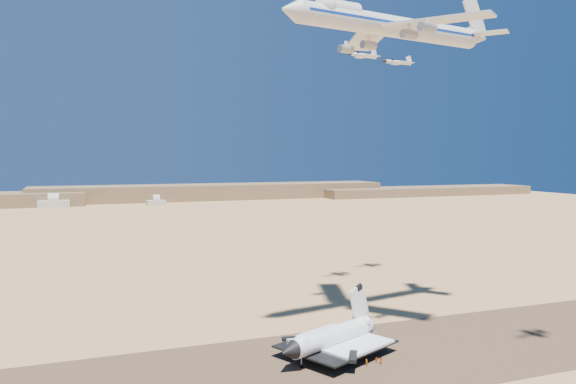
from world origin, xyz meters
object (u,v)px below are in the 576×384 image
object	(u,v)px
carrier_747	(387,25)
chase_jet_f	(398,62)
crew_b	(381,361)
chase_jet_e	(363,55)
shuttle	(331,339)
crew_c	(377,360)
crew_a	(366,363)

from	to	relation	value
carrier_747	chase_jet_f	size ratio (longest dim) A/B	4.89
crew_b	chase_jet_e	xyz separation A→B (m)	(31.56, 69.58, 88.70)
shuttle	carrier_747	world-z (taller)	carrier_747
shuttle	crew_c	xyz separation A→B (m)	(8.42, -8.58, -3.79)
shuttle	crew_a	size ratio (longest dim) A/B	20.15
crew_c	chase_jet_e	world-z (taller)	chase_jet_e
shuttle	chase_jet_f	bearing A→B (deg)	24.04
carrier_747	chase_jet_e	bearing A→B (deg)	59.33
carrier_747	crew_b	size ratio (longest dim) A/B	43.65
crew_c	crew_b	bearing A→B (deg)	143.21
chase_jet_f	chase_jet_e	bearing A→B (deg)	-157.18
shuttle	crew_a	bearing A→B (deg)	-85.76
crew_b	chase_jet_f	bearing A→B (deg)	-45.60
chase_jet_e	crew_c	bearing A→B (deg)	-129.84
crew_a	chase_jet_f	xyz separation A→B (m)	(58.65, 82.20, 89.50)
chase_jet_e	chase_jet_f	bearing A→B (deg)	14.50
shuttle	chase_jet_f	xyz separation A→B (m)	(63.82, 72.87, 85.81)
shuttle	crew_b	xyz separation A→B (m)	(9.14, -9.59, -3.67)
shuttle	carrier_747	xyz separation A→B (m)	(24.50, 15.24, 85.06)
carrier_747	crew_b	bearing A→B (deg)	-132.50
shuttle	chase_jet_e	distance (m)	111.74
crew_c	chase_jet_e	xyz separation A→B (m)	(32.28, 68.57, 88.82)
carrier_747	crew_a	xyz separation A→B (m)	(-19.33, -24.57, -88.76)
shuttle	crew_a	distance (m)	11.29
crew_a	chase_jet_e	distance (m)	118.07
shuttle	crew_a	world-z (taller)	shuttle
carrier_747	crew_c	world-z (taller)	carrier_747
crew_b	shuttle	bearing A→B (deg)	31.60
shuttle	crew_c	size ratio (longest dim) A/B	22.57
crew_c	chase_jet_f	bearing A→B (deg)	-106.65
crew_a	chase_jet_e	world-z (taller)	chase_jet_e
shuttle	chase_jet_e	xyz separation A→B (m)	(40.70, 59.99, 85.03)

